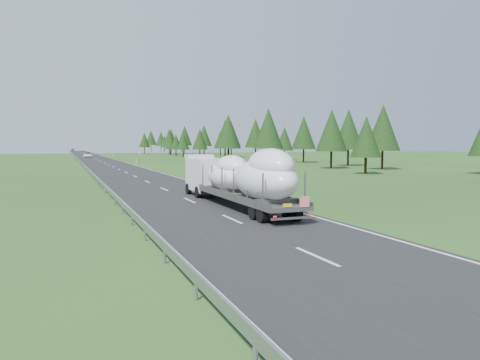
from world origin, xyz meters
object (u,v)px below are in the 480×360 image
object	(u,v)px
boat_truck	(238,176)
distant_van	(88,155)
distant_car_dark	(88,153)
distant_car_blue	(73,150)
highway_sign	(139,155)

from	to	relation	value
boat_truck	distant_van	size ratio (longest dim) A/B	3.39
boat_truck	distant_car_dark	size ratio (longest dim) A/B	4.40
distant_car_dark	distant_car_blue	bearing A→B (deg)	93.45
distant_van	distant_car_blue	world-z (taller)	distant_car_blue
distant_van	distant_car_blue	size ratio (longest dim) A/B	1.18
highway_sign	boat_truck	size ratio (longest dim) A/B	0.15
distant_van	distant_car_dark	xyz separation A→B (m)	(1.84, 36.98, -0.04)
distant_van	distant_car_dark	bearing A→B (deg)	84.83
distant_car_blue	distant_van	bearing A→B (deg)	-89.75
distant_van	distant_car_blue	xyz separation A→B (m)	(-1.31, 165.70, 0.00)
highway_sign	distant_car_blue	distance (m)	213.78
boat_truck	distant_car_dark	xyz separation A→B (m)	(-1.44, 160.39, -1.33)
distant_car_dark	distant_car_blue	distance (m)	128.76
highway_sign	distant_van	distance (m)	48.61
highway_sign	distant_car_blue	bearing A→B (deg)	92.61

